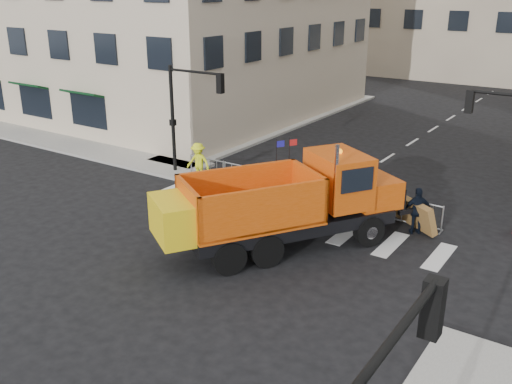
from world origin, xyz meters
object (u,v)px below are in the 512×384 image
Objects in this scene: cop_b at (379,206)px; cop_c at (418,211)px; worker at (198,162)px; plow_truck at (283,202)px; cop_a at (381,203)px.

cop_b is 0.86× the size of cop_c.
plow_truck is at bearing -36.15° from worker.
cop_b is 1.57m from cop_c.
cop_a is 1.49m from cop_c.
cop_c is at bearing -175.10° from cop_b.
worker reaches higher than cop_a.
cop_c is 10.58m from worker.
worker is (-9.09, -0.20, 0.15)m from cop_a.
plow_truck is 4.55m from cop_b.
plow_truck is 6.37× the size of cop_b.
cop_a reaches higher than cop_b.
worker reaches higher than cop_b.
plow_truck is at bearing 37.16° from cop_a.
cop_a is 9.09m from worker.
cop_a is at bearing -175.10° from cop_b.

